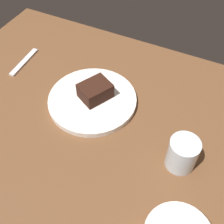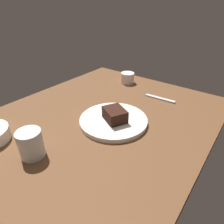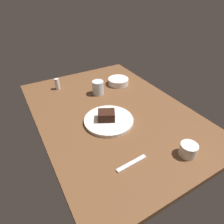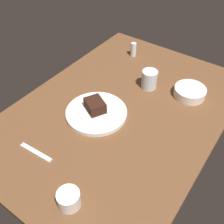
% 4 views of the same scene
% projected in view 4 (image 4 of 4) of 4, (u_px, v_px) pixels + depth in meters
% --- Properties ---
extents(dining_table, '(1.20, 0.84, 0.03)m').
position_uv_depth(dining_table, '(120.00, 112.00, 1.22)').
color(dining_table, brown).
rests_on(dining_table, ground).
extents(dessert_plate, '(0.27, 0.27, 0.02)m').
position_uv_depth(dessert_plate, '(96.00, 113.00, 1.18)').
color(dessert_plate, white).
rests_on(dessert_plate, dining_table).
extents(chocolate_cake_slice, '(0.11, 0.11, 0.05)m').
position_uv_depth(chocolate_cake_slice, '(95.00, 105.00, 1.16)').
color(chocolate_cake_slice, black).
rests_on(chocolate_cake_slice, dessert_plate).
extents(salt_shaker, '(0.03, 0.03, 0.08)m').
position_uv_depth(salt_shaker, '(133.00, 50.00, 1.51)').
color(salt_shaker, silver).
rests_on(salt_shaker, dining_table).
extents(water_glass, '(0.08, 0.08, 0.09)m').
position_uv_depth(water_glass, '(149.00, 79.00, 1.29)').
color(water_glass, silver).
rests_on(water_glass, dining_table).
extents(side_bowl, '(0.15, 0.15, 0.04)m').
position_uv_depth(side_bowl, '(190.00, 92.00, 1.26)').
color(side_bowl, white).
rests_on(side_bowl, dining_table).
extents(coffee_cup, '(0.08, 0.08, 0.06)m').
position_uv_depth(coffee_cup, '(69.00, 199.00, 0.86)').
color(coffee_cup, silver).
rests_on(coffee_cup, dining_table).
extents(dessert_spoon, '(0.03, 0.15, 0.01)m').
position_uv_depth(dessert_spoon, '(36.00, 152.00, 1.03)').
color(dessert_spoon, silver).
rests_on(dessert_spoon, dining_table).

